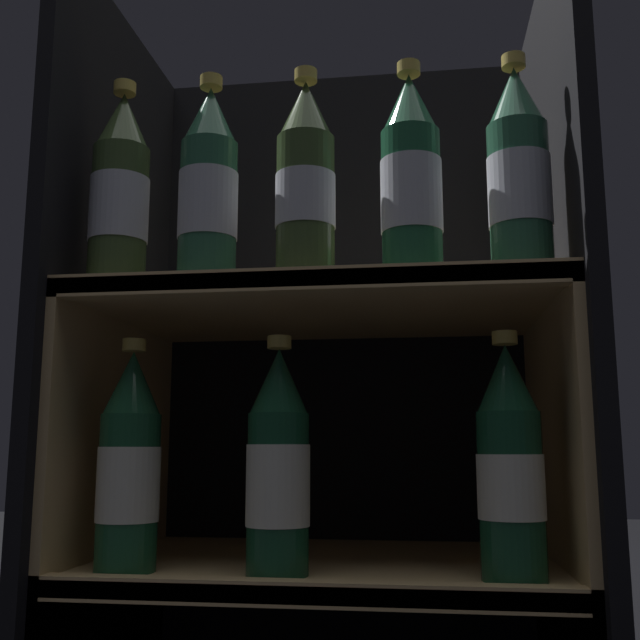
% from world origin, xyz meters
% --- Properties ---
extents(fridge_back_wall, '(0.62, 0.02, 0.94)m').
position_xyz_m(fridge_back_wall, '(0.00, 0.40, 0.47)').
color(fridge_back_wall, black).
rests_on(fridge_back_wall, ground_plane).
extents(fridge_side_left, '(0.02, 0.43, 0.94)m').
position_xyz_m(fridge_side_left, '(-0.30, 0.19, 0.47)').
color(fridge_side_left, black).
rests_on(fridge_side_left, ground_plane).
extents(fridge_side_right, '(0.02, 0.43, 0.94)m').
position_xyz_m(fridge_side_right, '(0.30, 0.19, 0.47)').
color(fridge_side_right, black).
rests_on(fridge_side_right, ground_plane).
extents(shelf_lower, '(0.58, 0.39, 0.20)m').
position_xyz_m(shelf_lower, '(0.00, 0.18, 0.16)').
color(shelf_lower, tan).
rests_on(shelf_lower, ground_plane).
extents(shelf_upper, '(0.58, 0.39, 0.52)m').
position_xyz_m(shelf_upper, '(0.00, 0.19, 0.37)').
color(shelf_upper, tan).
rests_on(shelf_upper, ground_plane).
extents(bottle_upper_front_0, '(0.07, 0.07, 0.26)m').
position_xyz_m(bottle_upper_front_0, '(-0.23, 0.06, 0.63)').
color(bottle_upper_front_0, '#384C28').
rests_on(bottle_upper_front_0, shelf_upper).
extents(bottle_upper_front_1, '(0.07, 0.07, 0.26)m').
position_xyz_m(bottle_upper_front_1, '(-0.12, 0.06, 0.63)').
color(bottle_upper_front_1, '#285B42').
rests_on(bottle_upper_front_1, shelf_upper).
extents(bottle_upper_front_2, '(0.07, 0.07, 0.26)m').
position_xyz_m(bottle_upper_front_2, '(-0.01, 0.06, 0.63)').
color(bottle_upper_front_2, '#384C28').
rests_on(bottle_upper_front_2, shelf_upper).
extents(bottle_upper_front_3, '(0.07, 0.07, 0.26)m').
position_xyz_m(bottle_upper_front_3, '(0.12, 0.06, 0.63)').
color(bottle_upper_front_3, '#1E5638').
rests_on(bottle_upper_front_3, shelf_upper).
extents(bottle_upper_front_4, '(0.07, 0.07, 0.26)m').
position_xyz_m(bottle_upper_front_4, '(0.24, 0.06, 0.63)').
color(bottle_upper_front_4, '#285B42').
rests_on(bottle_upper_front_4, shelf_upper).
extents(bottle_lower_front_0, '(0.07, 0.07, 0.26)m').
position_xyz_m(bottle_lower_front_0, '(-0.21, 0.06, 0.31)').
color(bottle_lower_front_0, '#194C2D').
rests_on(bottle_lower_front_0, shelf_lower).
extents(bottle_lower_front_1, '(0.07, 0.07, 0.26)m').
position_xyz_m(bottle_lower_front_1, '(-0.04, 0.06, 0.31)').
color(bottle_lower_front_1, '#144228').
rests_on(bottle_lower_front_1, shelf_lower).
extents(bottle_lower_front_2, '(0.07, 0.07, 0.26)m').
position_xyz_m(bottle_lower_front_2, '(0.21, 0.06, 0.31)').
color(bottle_lower_front_2, '#144228').
rests_on(bottle_lower_front_2, shelf_lower).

